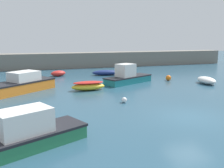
% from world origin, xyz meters
% --- Properties ---
extents(ground_plane, '(120.00, 120.00, 0.20)m').
position_xyz_m(ground_plane, '(0.00, 0.00, -0.10)').
color(ground_plane, '#284C60').
extents(harbor_breakwater, '(46.83, 2.86, 2.32)m').
position_xyz_m(harbor_breakwater, '(0.00, 26.69, 1.16)').
color(harbor_breakwater, slate).
rests_on(harbor_breakwater, ground_plane).
extents(rowboat_white_midwater, '(3.53, 1.67, 0.65)m').
position_xyz_m(rowboat_white_midwater, '(-0.08, 17.57, 0.32)').
color(rowboat_white_midwater, navy).
rests_on(rowboat_white_midwater, ground_plane).
extents(open_tender_yellow, '(1.71, 2.82, 0.71)m').
position_xyz_m(open_tender_yellow, '(8.11, 8.83, 0.36)').
color(open_tender_yellow, white).
rests_on(open_tender_yellow, ground_plane).
extents(motorboat_grey_hull, '(6.20, 5.55, 1.75)m').
position_xyz_m(motorboat_grey_hull, '(-9.80, 10.48, 0.67)').
color(motorboat_grey_hull, orange).
rests_on(motorboat_grey_hull, ground_plane).
extents(dinghy_near_pier, '(2.12, 1.68, 0.68)m').
position_xyz_m(dinghy_near_pier, '(-5.85, 18.55, 0.34)').
color(dinghy_near_pier, red).
rests_on(dinghy_near_pier, ground_plane).
extents(cabin_cruiser_white, '(6.48, 4.28, 1.73)m').
position_xyz_m(cabin_cruiser_white, '(-9.50, -1.66, 0.60)').
color(cabin_cruiser_white, '#287A4C').
rests_on(cabin_cruiser_white, ground_plane).
extents(motorboat_with_cabin, '(5.75, 3.97, 2.02)m').
position_xyz_m(motorboat_with_cabin, '(0.48, 11.54, 0.69)').
color(motorboat_with_cabin, teal).
rests_on(motorboat_with_cabin, ground_plane).
extents(rowboat_with_red_cover, '(3.05, 1.26, 0.80)m').
position_xyz_m(rowboat_with_red_cover, '(-4.10, 9.40, 0.40)').
color(rowboat_with_red_cover, yellow).
rests_on(rowboat_with_red_cover, ground_plane).
extents(mooring_buoy_orange, '(0.59, 0.59, 0.59)m').
position_xyz_m(mooring_buoy_orange, '(5.37, 11.68, 0.30)').
color(mooring_buoy_orange, orange).
rests_on(mooring_buoy_orange, ground_plane).
extents(mooring_buoy_white, '(0.39, 0.39, 0.39)m').
position_xyz_m(mooring_buoy_white, '(-2.54, 4.32, 0.20)').
color(mooring_buoy_white, white).
rests_on(mooring_buoy_white, ground_plane).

